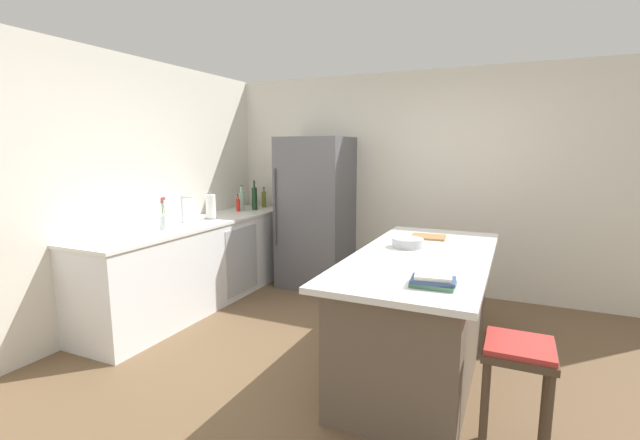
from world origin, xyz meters
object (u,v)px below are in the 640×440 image
Objects in this scene: syrup_bottle at (255,202)px; cutting_board at (428,237)px; refrigerator at (316,213)px; flower_vase at (164,219)px; olive_oil_bottle at (264,199)px; gin_bottle at (242,200)px; bar_stool at (518,366)px; sink_faucet at (183,209)px; hot_sauce_bottle at (238,205)px; kitchen_island at (420,311)px; mixing_bowl at (408,243)px; vinegar_bottle at (254,199)px; cookbook_stack at (433,281)px; wine_bottle at (254,198)px; paper_towel_roll at (211,207)px.

cutting_board is (2.43, -0.92, -0.09)m from syrup_bottle.
flower_vase is at bearing -117.95° from refrigerator.
gin_bottle is (-0.10, -0.38, 0.02)m from olive_oil_bottle.
bar_stool is at bearing -34.20° from gin_bottle.
gin_bottle is at bearing 145.80° from bar_stool.
sink_faucet is 1.11× the size of olive_oil_bottle.
cutting_board is at bearing 15.73° from flower_vase.
sink_faucet is 0.99m from hot_sauce_bottle.
kitchen_island is 2.58m from flower_vase.
hot_sauce_bottle is at bearing 92.27° from flower_vase.
kitchen_island is 0.79m from cutting_board.
refrigerator is at bearing 136.40° from mixing_bowl.
kitchen_island is at bearing -32.84° from vinegar_bottle.
syrup_bottle is (0.02, 1.61, -0.00)m from flower_vase.
cutting_board reaches higher than kitchen_island.
cutting_board is (-0.77, 1.49, 0.36)m from bar_stool.
sink_faucet is (-2.57, 0.29, 0.62)m from kitchen_island.
kitchen_island is 10.06× the size of hot_sauce_bottle.
hot_sauce_bottle is at bearing 143.77° from cookbook_stack.
olive_oil_bottle is at bearing 146.07° from mixing_bowl.
cookbook_stack is (1.85, -2.36, 0.03)m from refrigerator.
mixing_bowl is at bearing -2.45° from sink_faucet.
gin_bottle reaches higher than syrup_bottle.
bar_stool is 2.91× the size of syrup_bottle.
kitchen_island is 2.98m from gin_bottle.
wine_bottle is at bearing -56.85° from vinegar_bottle.
hot_sauce_bottle is (-3.26, 2.13, 0.44)m from bar_stool.
refrigerator is at bearing 135.74° from kitchen_island.
gin_bottle is (-0.01, 1.08, -0.03)m from sink_faucet.
sink_faucet is 2.52m from cutting_board.
olive_oil_bottle is at bearing 137.02° from cookbook_stack.
syrup_bottle is at bearing -95.54° from olive_oil_bottle.
cutting_board is (2.41, -1.11, -0.11)m from olive_oil_bottle.
flower_vase is at bearing -87.73° from hot_sauce_bottle.
hot_sauce_bottle is at bearing -121.29° from wine_bottle.
paper_towel_roll is at bearing -132.42° from refrigerator.
mixing_bowl is (2.36, 0.24, -0.07)m from flower_vase.
wine_bottle is 1.17× the size of gin_bottle.
olive_oil_bottle is 0.28m from wine_bottle.
paper_towel_roll reaches higher than olive_oil_bottle.
gin_bottle reaches higher than cookbook_stack.
gin_bottle is (-0.08, 0.72, -0.01)m from paper_towel_roll.
vinegar_bottle is (-0.93, 0.06, 0.11)m from refrigerator.
bar_stool is at bearing -36.48° from wine_bottle.
paper_towel_roll is (0.01, 0.71, 0.03)m from flower_vase.
bar_stool is at bearing -25.28° from paper_towel_roll.
syrup_bottle reaches higher than cutting_board.
hot_sauce_bottle is (-2.57, 1.28, 0.54)m from kitchen_island.
gin_bottle is at bearing 142.63° from cookbook_stack.
cutting_board is (2.37, -0.83, -0.15)m from wine_bottle.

